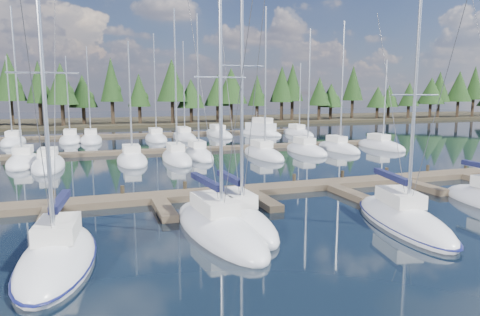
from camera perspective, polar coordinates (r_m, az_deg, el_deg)
name	(u,v)px	position (r m, az deg, el deg)	size (l,w,h in m)	color
ground	(203,165)	(40.06, -4.95, -0.97)	(260.00, 260.00, 0.00)	black
far_shore	(138,122)	(98.99, -13.50, 4.71)	(220.00, 30.00, 0.60)	#2E281A
main_dock	(250,192)	(28.15, 1.37, -4.62)	(44.00, 6.13, 0.90)	brown
back_docks	(168,141)	(59.05, -9.60, 2.23)	(50.00, 21.80, 0.40)	brown
front_sailboat_1	(58,258)	(18.60, -23.16, -12.12)	(3.64, 8.12, 13.41)	silver
front_sailboat_2	(218,227)	(20.81, -2.99, -9.22)	(3.65, 9.59, 13.37)	silver
front_sailboat_3	(239,220)	(21.89, -0.18, -8.24)	(2.86, 7.83, 14.41)	silver
front_sailboat_4	(403,219)	(23.58, 20.86, -7.66)	(4.47, 9.28, 11.94)	silver
back_sailboat_rows	(181,145)	(54.22, -7.91, 1.78)	(46.13, 33.69, 16.04)	silver
motor_yacht_right	(261,132)	(69.47, 2.77, 3.54)	(6.12, 9.56, 4.54)	silver
tree_line	(136,88)	(88.94, -13.66, 8.99)	(186.16, 11.44, 13.60)	black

